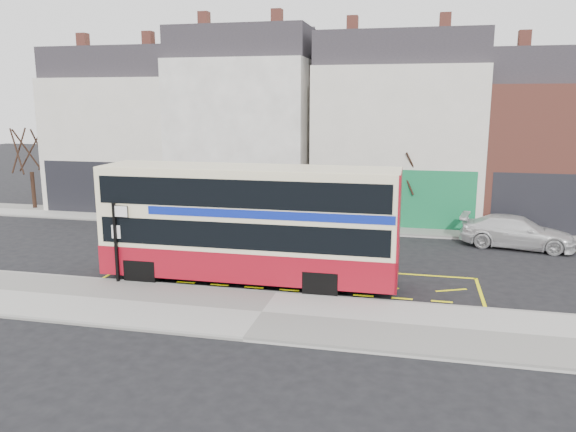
% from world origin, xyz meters
% --- Properties ---
extents(ground, '(120.00, 120.00, 0.00)m').
position_xyz_m(ground, '(0.00, 0.00, 0.00)').
color(ground, black).
rests_on(ground, ground).
extents(pavement, '(40.00, 4.00, 0.15)m').
position_xyz_m(pavement, '(0.00, -2.30, 0.07)').
color(pavement, '#A7A59E').
rests_on(pavement, ground).
extents(kerb, '(40.00, 0.15, 0.15)m').
position_xyz_m(kerb, '(0.00, -0.38, 0.07)').
color(kerb, gray).
rests_on(kerb, ground).
extents(far_pavement, '(50.00, 3.00, 0.15)m').
position_xyz_m(far_pavement, '(0.00, 11.00, 0.07)').
color(far_pavement, '#A7A59E').
rests_on(far_pavement, ground).
extents(road_markings, '(14.00, 3.40, 0.01)m').
position_xyz_m(road_markings, '(0.00, 1.60, 0.01)').
color(road_markings, '#FFF80D').
rests_on(road_markings, ground).
extents(terrace_far_left, '(8.00, 8.01, 10.80)m').
position_xyz_m(terrace_far_left, '(-13.50, 14.99, 4.82)').
color(terrace_far_left, beige).
rests_on(terrace_far_left, ground).
extents(terrace_left, '(8.00, 8.01, 11.80)m').
position_xyz_m(terrace_left, '(-5.50, 14.99, 5.32)').
color(terrace_left, white).
rests_on(terrace_left, ground).
extents(terrace_green_shop, '(9.00, 8.01, 11.30)m').
position_xyz_m(terrace_green_shop, '(3.50, 14.99, 5.07)').
color(terrace_green_shop, beige).
rests_on(terrace_green_shop, ground).
extents(terrace_right, '(9.00, 8.01, 10.30)m').
position_xyz_m(terrace_right, '(12.50, 14.99, 4.57)').
color(terrace_right, brown).
rests_on(terrace_right, ground).
extents(double_decker_bus, '(10.94, 2.60, 4.36)m').
position_xyz_m(double_decker_bus, '(-1.32, 0.87, 2.29)').
color(double_decker_bus, beige).
rests_on(double_decker_bus, ground).
extents(bus_stop_post, '(0.73, 0.12, 2.94)m').
position_xyz_m(bus_stop_post, '(-5.94, -0.52, 1.92)').
color(bus_stop_post, black).
rests_on(bus_stop_post, pavement).
extents(car_silver, '(4.15, 2.16, 1.35)m').
position_xyz_m(car_silver, '(-8.19, 9.30, 0.67)').
color(car_silver, '#AFB0B4').
rests_on(car_silver, ground).
extents(car_grey, '(4.18, 2.02, 1.32)m').
position_xyz_m(car_grey, '(-1.26, 8.64, 0.66)').
color(car_grey, '#42474A').
rests_on(car_grey, ground).
extents(car_white, '(5.33, 2.92, 1.46)m').
position_xyz_m(car_white, '(9.27, 8.55, 0.73)').
color(car_white, silver).
rests_on(car_white, ground).
extents(street_tree_left, '(3.00, 3.00, 6.48)m').
position_xyz_m(street_tree_left, '(-18.57, 11.62, 4.42)').
color(street_tree_left, black).
rests_on(street_tree_left, ground).
extents(street_tree_right, '(2.44, 2.44, 5.26)m').
position_xyz_m(street_tree_right, '(4.28, 11.68, 3.58)').
color(street_tree_right, black).
rests_on(street_tree_right, ground).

